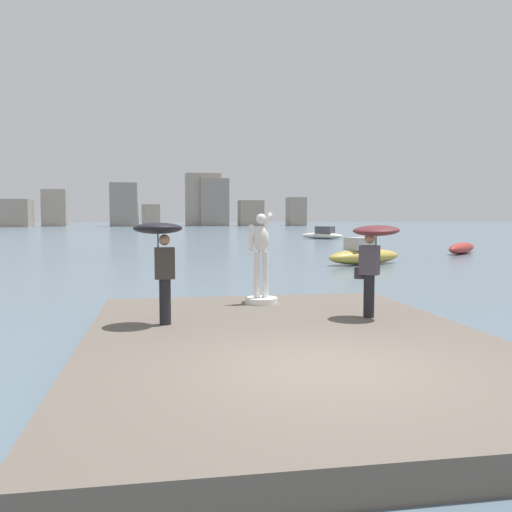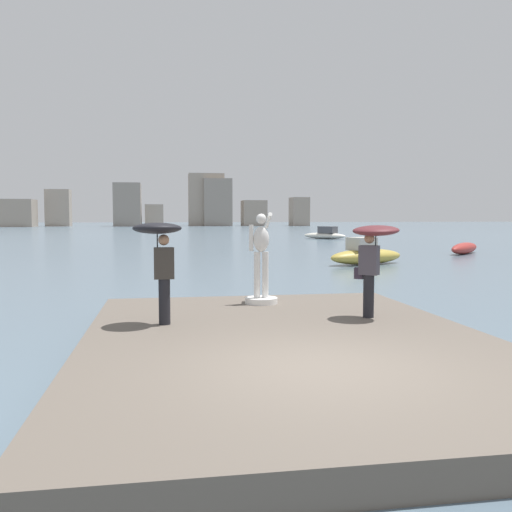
{
  "view_description": "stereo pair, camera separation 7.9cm",
  "coord_description": "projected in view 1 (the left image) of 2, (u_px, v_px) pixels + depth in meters",
  "views": [
    {
      "loc": [
        -2.17,
        -7.24,
        2.47
      ],
      "look_at": [
        0.0,
        5.42,
        1.55
      ],
      "focal_mm": 38.8,
      "sensor_mm": 36.0,
      "label": 1
    },
    {
      "loc": [
        -2.1,
        -7.25,
        2.47
      ],
      "look_at": [
        0.0,
        5.42,
        1.55
      ],
      "focal_mm": 38.8,
      "sensor_mm": 36.0,
      "label": 2
    }
  ],
  "objects": [
    {
      "name": "boat_near",
      "position": [
        364.0,
        255.0,
        28.54
      ],
      "size": [
        4.81,
        3.06,
        1.41
      ],
      "color": "#B2993D",
      "rests_on": "ground"
    },
    {
      "name": "onlooker_right",
      "position": [
        373.0,
        247.0,
        11.25
      ],
      "size": [
        1.33,
        1.33,
        1.92
      ],
      "color": "black",
      "rests_on": "pier"
    },
    {
      "name": "statue_white_figure",
      "position": [
        261.0,
        269.0,
        13.13
      ],
      "size": [
        0.78,
        0.95,
        2.17
      ],
      "color": "white",
      "rests_on": "pier"
    },
    {
      "name": "pier",
      "position": [
        290.0,
        347.0,
        9.59
      ],
      "size": [
        7.03,
        9.94,
        0.4
      ],
      "primitive_type": "cube",
      "color": "#60564C",
      "rests_on": "ground"
    },
    {
      "name": "onlooker_left",
      "position": [
        160.0,
        246.0,
        10.51
      ],
      "size": [
        0.95,
        0.96,
        1.97
      ],
      "color": "black",
      "rests_on": "pier"
    },
    {
      "name": "boat_mid",
      "position": [
        462.0,
        248.0,
        36.79
      ],
      "size": [
        4.22,
        4.26,
        0.74
      ],
      "color": "#9E2D28",
      "rests_on": "ground"
    },
    {
      "name": "boat_far",
      "position": [
        322.0,
        234.0,
        61.16
      ],
      "size": [
        4.49,
        5.28,
        1.39
      ],
      "color": "silver",
      "rests_on": "ground"
    },
    {
      "name": "distant_skyline",
      "position": [
        169.0,
        206.0,
        144.85
      ],
      "size": [
        77.28,
        13.19,
        13.86
      ],
      "color": "gray",
      "rests_on": "ground"
    },
    {
      "name": "ground_plane",
      "position": [
        187.0,
        246.0,
        46.98
      ],
      "size": [
        400.0,
        400.0,
        0.0
      ],
      "primitive_type": "plane",
      "color": "slate"
    }
  ]
}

